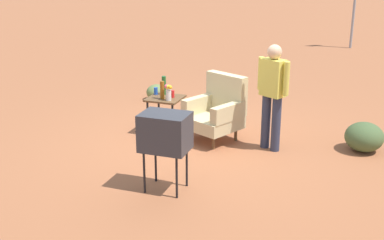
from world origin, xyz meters
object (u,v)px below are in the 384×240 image
at_px(soda_can_blue, 156,91).
at_px(bottle_wine_green, 164,85).
at_px(flower_vase, 168,92).
at_px(soda_can_red, 172,94).
at_px(tv_on_stand, 165,132).
at_px(bottle_tall_amber, 162,90).
at_px(armchair, 217,110).
at_px(side_table, 165,103).
at_px(person_standing, 273,91).
at_px(road_sign, 355,4).

distance_m(soda_can_blue, bottle_wine_green, 0.17).
relative_size(bottle_wine_green, flower_vase, 1.21).
bearing_deg(soda_can_red, tv_on_stand, -69.61).
height_order(bottle_tall_amber, flower_vase, bottle_tall_amber).
bearing_deg(flower_vase, armchair, 9.61).
height_order(armchair, soda_can_blue, armchair).
bearing_deg(side_table, bottle_tall_amber, -95.50).
bearing_deg(person_standing, soda_can_red, 174.23).
height_order(person_standing, bottle_tall_amber, person_standing).
bearing_deg(side_table, tv_on_stand, -66.38).
relative_size(side_table, person_standing, 0.38).
distance_m(bottle_tall_amber, bottle_wine_green, 0.27).
relative_size(soda_can_red, flower_vase, 0.46).
xyz_separation_m(armchair, bottle_tall_amber, (-0.93, -0.08, 0.27)).
height_order(road_sign, soda_can_blue, road_sign).
bearing_deg(person_standing, flower_vase, -179.44).
bearing_deg(person_standing, road_sign, 86.65).
bearing_deg(soda_can_red, flower_vase, -86.79).
xyz_separation_m(person_standing, flower_vase, (-1.70, -0.02, -0.17)).
distance_m(tv_on_stand, road_sign, 11.60).
distance_m(soda_can_blue, soda_can_red, 0.35).
xyz_separation_m(road_sign, flower_vase, (-2.27, -9.63, -0.62)).
distance_m(soda_can_red, flower_vase, 0.21).
xyz_separation_m(person_standing, bottle_tall_amber, (-1.84, 0.03, -0.17)).
bearing_deg(soda_can_blue, flower_vase, -37.01).
xyz_separation_m(soda_can_blue, bottle_tall_amber, (0.21, -0.21, 0.09)).
distance_m(person_standing, road_sign, 9.64).
height_order(soda_can_blue, soda_can_red, same).
height_order(armchair, person_standing, person_standing).
distance_m(side_table, bottle_wine_green, 0.31).
distance_m(road_sign, soda_can_blue, 9.75).
distance_m(tv_on_stand, soda_can_blue, 2.39).
distance_m(armchair, tv_on_stand, 2.01).
relative_size(side_table, bottle_tall_amber, 2.05).
relative_size(soda_can_blue, bottle_tall_amber, 0.41).
height_order(road_sign, bottle_tall_amber, road_sign).
bearing_deg(tv_on_stand, bottle_wine_green, 114.04).
height_order(armchair, soda_can_red, armchair).
xyz_separation_m(armchair, flower_vase, (-0.80, -0.13, 0.27)).
relative_size(tv_on_stand, person_standing, 0.63).
bearing_deg(armchair, person_standing, -7.40).
height_order(armchair, road_sign, road_sign).
xyz_separation_m(side_table, soda_can_blue, (-0.22, 0.12, 0.15)).
bearing_deg(person_standing, bottle_tall_amber, 178.91).
relative_size(tv_on_stand, soda_can_red, 8.44).
distance_m(tv_on_stand, flower_vase, 2.00).
bearing_deg(armchair, soda_can_red, 176.08).
xyz_separation_m(soda_can_red, bottle_tall_amber, (-0.12, -0.14, 0.09)).
bearing_deg(tv_on_stand, bottle_tall_amber, 114.87).
height_order(tv_on_stand, person_standing, person_standing).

